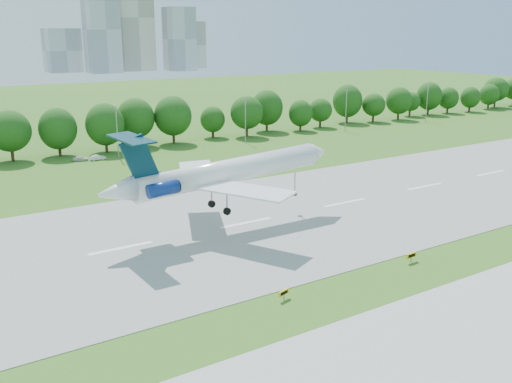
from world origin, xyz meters
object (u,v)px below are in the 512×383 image
object	(u,v)px
service_vehicle_b	(80,159)
service_vehicle_a	(98,157)
airliner	(219,172)
taxi_sign_left	(284,293)

from	to	relation	value
service_vehicle_b	service_vehicle_a	bearing A→B (deg)	-92.56
service_vehicle_b	airliner	bearing A→B (deg)	-163.00
service_vehicle_b	taxi_sign_left	bearing A→B (deg)	-168.05
airliner	service_vehicle_b	xyz separation A→B (m)	(-3.98, 58.40, -8.11)
service_vehicle_a	service_vehicle_b	size ratio (longest dim) A/B	1.06
airliner	service_vehicle_b	distance (m)	59.10
taxi_sign_left	service_vehicle_b	distance (m)	82.81
airliner	service_vehicle_b	bearing A→B (deg)	92.41
taxi_sign_left	service_vehicle_a	distance (m)	81.93
taxi_sign_left	service_vehicle_a	bearing A→B (deg)	70.10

